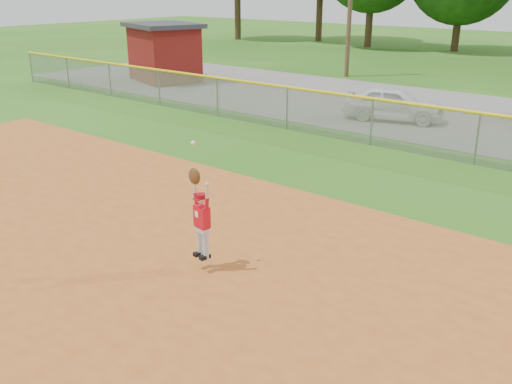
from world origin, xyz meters
TOP-DOWN VIEW (x-y plane):
  - ground at (0.00, 0.00)m, footprint 120.00×120.00m
  - parking_strip at (0.00, 16.00)m, footprint 44.00×10.00m
  - car_white_a at (-1.02, 13.60)m, footprint 3.97×2.50m
  - utility_shed at (-14.60, 14.50)m, footprint 4.73×4.16m
  - outfield_fence at (0.00, 10.00)m, footprint 40.06×0.10m
  - ballplayer at (1.78, 0.46)m, footprint 0.54×0.26m

SIDE VIEW (x-z plane):
  - ground at x=0.00m, z-range 0.00..0.00m
  - parking_strip at x=0.00m, z-range 0.00..0.03m
  - car_white_a at x=-1.02m, z-range 0.03..1.29m
  - outfield_fence at x=0.00m, z-range 0.11..1.66m
  - ballplayer at x=1.78m, z-range 0.05..2.15m
  - utility_shed at x=-14.60m, z-range 0.03..3.01m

